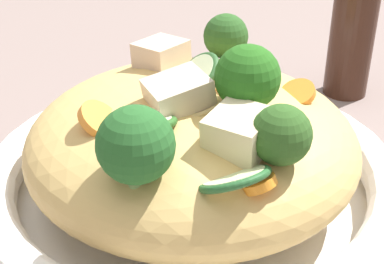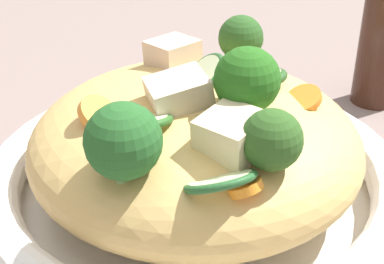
# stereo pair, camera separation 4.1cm
# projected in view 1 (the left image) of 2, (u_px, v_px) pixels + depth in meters

# --- Properties ---
(ground_plane) EXTENTS (3.00, 3.00, 0.00)m
(ground_plane) POSITION_uv_depth(u_px,v_px,m) (192.00, 210.00, 0.44)
(ground_plane) COLOR gray
(serving_bowl) EXTENTS (0.31, 0.31, 0.05)m
(serving_bowl) POSITION_uv_depth(u_px,v_px,m) (192.00, 184.00, 0.43)
(serving_bowl) COLOR white
(serving_bowl) RESTS_ON ground_plane
(noodle_heap) EXTENTS (0.24, 0.24, 0.10)m
(noodle_heap) POSITION_uv_depth(u_px,v_px,m) (192.00, 142.00, 0.41)
(noodle_heap) COLOR tan
(noodle_heap) RESTS_ON serving_bowl
(broccoli_florets) EXTENTS (0.13, 0.22, 0.07)m
(broccoli_florets) POSITION_uv_depth(u_px,v_px,m) (214.00, 99.00, 0.36)
(broccoli_florets) COLOR #9FB774
(broccoli_florets) RESTS_ON serving_bowl
(carrot_coins) EXTENTS (0.17, 0.13, 0.03)m
(carrot_coins) POSITION_uv_depth(u_px,v_px,m) (218.00, 116.00, 0.37)
(carrot_coins) COLOR orange
(carrot_coins) RESTS_ON serving_bowl
(zucchini_slices) EXTENTS (0.13, 0.16, 0.04)m
(zucchini_slices) POSITION_uv_depth(u_px,v_px,m) (211.00, 111.00, 0.37)
(zucchini_slices) COLOR beige
(zucchini_slices) RESTS_ON serving_bowl
(chicken_chunks) EXTENTS (0.09, 0.17, 0.04)m
(chicken_chunks) POSITION_uv_depth(u_px,v_px,m) (192.00, 95.00, 0.38)
(chicken_chunks) COLOR beige
(chicken_chunks) RESTS_ON serving_bowl
(soy_sauce_bottle) EXTENTS (0.05, 0.05, 0.16)m
(soy_sauce_bottle) POSITION_uv_depth(u_px,v_px,m) (353.00, 31.00, 0.59)
(soy_sauce_bottle) COLOR #381E14
(soy_sauce_bottle) RESTS_ON ground_plane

